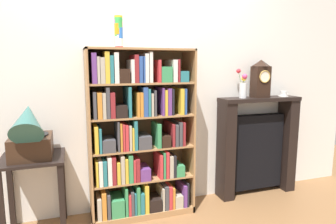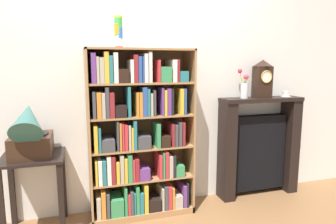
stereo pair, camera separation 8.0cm
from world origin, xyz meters
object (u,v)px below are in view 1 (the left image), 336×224
(cup_stack, at_px, (119,32))
(mantel_clock, at_px, (261,79))
(flower_vase, at_px, (243,86))
(bookshelf, at_px, (138,140))
(teacup_with_saucer, at_px, (283,94))
(gramophone, at_px, (30,134))
(side_table_left, at_px, (34,178))
(fireplace_mantel, at_px, (256,146))

(cup_stack, height_order, mantel_clock, cup_stack)
(cup_stack, xyz_separation_m, flower_vase, (1.29, 0.02, -0.50))
(bookshelf, bearing_deg, teacup_with_saucer, 1.99)
(gramophone, bearing_deg, side_table_left, 90.00)
(flower_vase, relative_size, teacup_with_saucer, 2.57)
(side_table_left, xyz_separation_m, flower_vase, (2.04, 0.11, 0.71))
(side_table_left, distance_m, mantel_clock, 2.38)
(side_table_left, bearing_deg, fireplace_mantel, 3.32)
(bookshelf, distance_m, teacup_with_saucer, 1.70)
(mantel_clock, distance_m, teacup_with_saucer, 0.35)
(bookshelf, height_order, gramophone, bookshelf)
(cup_stack, xyz_separation_m, gramophone, (-0.75, -0.15, -0.82))
(fireplace_mantel, distance_m, teacup_with_saucer, 0.65)
(side_table_left, height_order, gramophone, gramophone)
(cup_stack, bearing_deg, bookshelf, -13.29)
(cup_stack, bearing_deg, flower_vase, 1.03)
(side_table_left, relative_size, gramophone, 1.29)
(side_table_left, xyz_separation_m, mantel_clock, (2.25, 0.11, 0.78))
(cup_stack, relative_size, mantel_clock, 0.70)
(flower_vase, bearing_deg, fireplace_mantel, 4.36)
(cup_stack, bearing_deg, mantel_clock, 0.75)
(mantel_clock, xyz_separation_m, teacup_with_saucer, (0.31, 0.00, -0.17))
(cup_stack, bearing_deg, side_table_left, -173.07)
(bookshelf, relative_size, flower_vase, 5.14)
(bookshelf, xyz_separation_m, side_table_left, (-0.90, -0.06, -0.24))
(gramophone, height_order, fireplace_mantel, gramophone)
(side_table_left, relative_size, fireplace_mantel, 0.63)
(bookshelf, distance_m, flower_vase, 1.23)
(cup_stack, xyz_separation_m, fireplace_mantel, (1.50, 0.04, -1.17))
(side_table_left, bearing_deg, cup_stack, 6.93)
(cup_stack, xyz_separation_m, side_table_left, (-0.75, -0.09, -1.21))
(fireplace_mantel, relative_size, flower_vase, 3.54)
(side_table_left, bearing_deg, bookshelf, 3.52)
(mantel_clock, bearing_deg, teacup_with_saucer, 0.42)
(bookshelf, height_order, flower_vase, bookshelf)
(cup_stack, relative_size, teacup_with_saucer, 2.34)
(teacup_with_saucer, bearing_deg, bookshelf, -178.01)
(gramophone, height_order, teacup_with_saucer, gramophone)
(cup_stack, bearing_deg, gramophone, -169.01)
(bookshelf, bearing_deg, gramophone, -173.04)
(cup_stack, height_order, fireplace_mantel, cup_stack)
(bookshelf, bearing_deg, side_table_left, -176.48)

